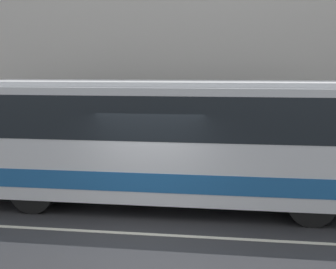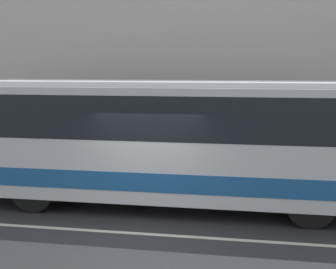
% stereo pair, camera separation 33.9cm
% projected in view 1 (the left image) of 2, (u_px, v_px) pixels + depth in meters
% --- Properties ---
extents(ground_plane, '(60.00, 60.00, 0.00)m').
position_uv_depth(ground_plane, '(142.00, 234.00, 10.01)').
color(ground_plane, '#2D2D30').
extents(sidewalk, '(60.00, 2.25, 0.12)m').
position_uv_depth(sidewalk, '(174.00, 176.00, 15.01)').
color(sidewalk, gray).
rests_on(sidewalk, ground_plane).
extents(building_facade, '(60.00, 0.35, 10.35)m').
position_uv_depth(building_facade, '(180.00, 23.00, 15.54)').
color(building_facade, silver).
rests_on(building_facade, ground_plane).
extents(lane_stripe, '(54.00, 0.14, 0.01)m').
position_uv_depth(lane_stripe, '(142.00, 234.00, 10.01)').
color(lane_stripe, beige).
rests_on(lane_stripe, ground_plane).
extents(transit_bus, '(10.60, 2.55, 3.20)m').
position_uv_depth(transit_bus, '(157.00, 136.00, 11.87)').
color(transit_bus, silver).
rests_on(transit_bus, ground_plane).
extents(pedestrian_waiting, '(0.36, 0.36, 1.53)m').
position_uv_depth(pedestrian_waiting, '(68.00, 150.00, 15.30)').
color(pedestrian_waiting, maroon).
rests_on(pedestrian_waiting, sidewalk).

